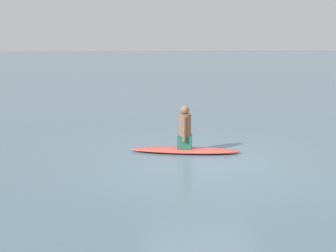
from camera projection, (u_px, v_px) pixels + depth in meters
The scene contains 3 objects.
ground_plane at pixel (204, 162), 9.57m from camera, with size 400.00×400.00×0.00m, color slate.
surfboard at pixel (185, 150), 10.41m from camera, with size 2.65×0.60×0.11m, color #D84C3F.
person_paddler at pixel (185, 129), 10.32m from camera, with size 0.46×0.42×1.04m.
Camera 1 is at (-8.82, 2.91, 2.56)m, focal length 45.75 mm.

